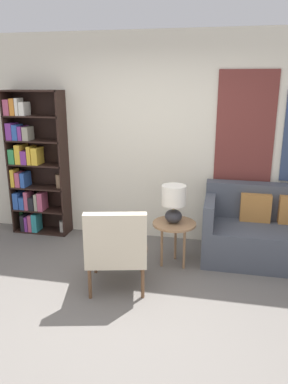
{
  "coord_description": "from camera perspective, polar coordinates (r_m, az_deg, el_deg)",
  "views": [
    {
      "loc": [
        0.89,
        -2.79,
        2.09
      ],
      "look_at": [
        0.05,
        1.13,
        0.9
      ],
      "focal_mm": 35.0,
      "sensor_mm": 36.0,
      "label": 1
    }
  ],
  "objects": [
    {
      "name": "wall_back",
      "position": [
        4.95,
        2.3,
        7.96
      ],
      "size": [
        6.4,
        0.08,
        2.7
      ],
      "color": "silver",
      "rests_on": "ground_plane"
    },
    {
      "name": "side_table",
      "position": [
        4.35,
        4.63,
        -5.41
      ],
      "size": [
        0.5,
        0.5,
        0.53
      ],
      "color": "#99704C",
      "rests_on": "ground_plane"
    },
    {
      "name": "ground_plane",
      "position": [
        3.6,
        -4.85,
        -19.05
      ],
      "size": [
        14.0,
        14.0,
        0.0
      ],
      "primitive_type": "plane",
      "color": "#66605B"
    },
    {
      "name": "armchair",
      "position": [
        3.81,
        -4.24,
        -8.21
      ],
      "size": [
        0.73,
        0.73,
        0.89
      ],
      "color": "brown",
      "rests_on": "ground_plane"
    },
    {
      "name": "table_lamp",
      "position": [
        4.24,
        4.56,
        -1.33
      ],
      "size": [
        0.28,
        0.28,
        0.44
      ],
      "color": "#2D2D33",
      "rests_on": "side_table"
    },
    {
      "name": "couch",
      "position": [
        4.78,
        19.14,
        -5.94
      ],
      "size": [
        1.66,
        0.81,
        0.88
      ],
      "color": "#474C56",
      "rests_on": "ground_plane"
    },
    {
      "name": "bookshelf",
      "position": [
        5.42,
        -16.66,
        3.65
      ],
      "size": [
        0.79,
        0.3,
        1.98
      ],
      "color": "black",
      "rests_on": "ground_plane"
    }
  ]
}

